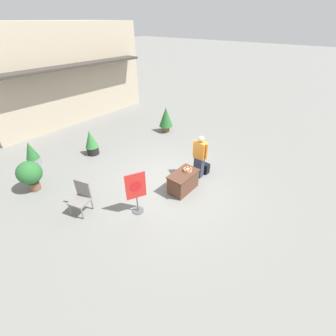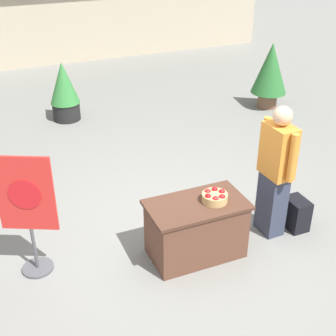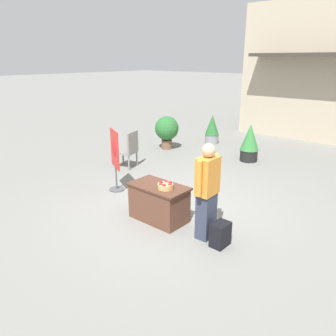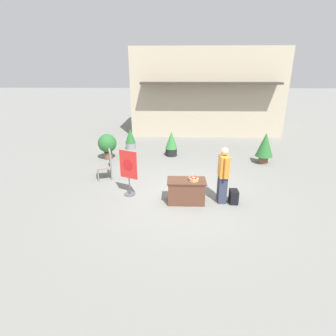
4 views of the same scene
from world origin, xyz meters
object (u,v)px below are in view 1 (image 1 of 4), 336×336
object	(u,v)px
backpack	(205,168)
poster_board	(136,191)
patio_chair	(81,196)
potted_plant_far_right	(166,118)
apple_basket	(188,170)
person_visitor	(200,157)
potted_plant_near_right	(30,174)
potted_plant_near_left	(32,153)
display_table	(183,181)
potted_plant_far_left	(91,142)

from	to	relation	value
backpack	poster_board	distance (m)	3.33
patio_chair	potted_plant_far_right	bearing A→B (deg)	179.06
apple_basket	person_visitor	xyz separation A→B (m)	(0.87, 0.08, 0.10)
potted_plant_far_right	potted_plant_near_right	bearing A→B (deg)	176.54
potted_plant_far_right	potted_plant_near_left	xyz separation A→B (m)	(-6.13, 2.12, -0.24)
apple_basket	display_table	bearing A→B (deg)	169.36
display_table	person_visitor	world-z (taller)	person_visitor
potted_plant_near_left	potted_plant_near_right	bearing A→B (deg)	-114.00
poster_board	apple_basket	bearing A→B (deg)	101.94
poster_board	patio_chair	distance (m)	1.76
patio_chair	potted_plant_near_left	world-z (taller)	patio_chair
display_table	potted_plant_far_left	world-z (taller)	potted_plant_far_left
display_table	poster_board	xyz separation A→B (m)	(-1.81, 0.46, 0.46)
backpack	potted_plant_near_left	xyz separation A→B (m)	(-4.08, 5.87, 0.33)
apple_basket	poster_board	xyz separation A→B (m)	(-2.01, 0.50, 0.04)
display_table	potted_plant_far_right	bearing A→B (deg)	46.91
person_visitor	patio_chair	distance (m)	4.34
potted_plant_far_left	patio_chair	bearing A→B (deg)	-129.13
person_visitor	poster_board	xyz separation A→B (m)	(-2.88, 0.41, -0.06)
poster_board	potted_plant_near_right	xyz separation A→B (m)	(-1.60, 3.68, -0.13)
display_table	person_visitor	distance (m)	1.20
potted_plant_near_right	potted_plant_near_left	xyz separation A→B (m)	(0.76, 1.70, -0.15)
display_table	potted_plant_far_right	size ratio (longest dim) A/B	0.86
potted_plant_far_right	potted_plant_far_left	bearing A→B (deg)	166.18
potted_plant_far_left	potted_plant_near_left	xyz separation A→B (m)	(-2.12, 1.13, -0.05)
person_visitor	potted_plant_far_left	xyz separation A→B (m)	(-1.61, 4.67, -0.29)
poster_board	potted_plant_far_left	distance (m)	4.45
potted_plant_far_right	potted_plant_near_right	distance (m)	6.90
backpack	potted_plant_near_left	size ratio (longest dim) A/B	0.40
display_table	poster_board	distance (m)	1.92
person_visitor	backpack	size ratio (longest dim) A/B	4.09
potted_plant_far_right	apple_basket	bearing A→B (deg)	-131.07
patio_chair	potted_plant_far_right	xyz separation A→B (m)	(6.35, 1.88, 0.20)
poster_board	potted_plant_far_right	distance (m)	6.22
potted_plant_far_right	potted_plant_near_right	xyz separation A→B (m)	(-6.89, 0.42, -0.09)
person_visitor	potted_plant_near_right	world-z (taller)	person_visitor
patio_chair	potted_plant_near_left	distance (m)	4.00
display_table	person_visitor	xyz separation A→B (m)	(1.08, 0.05, 0.52)
potted_plant_far_right	backpack	bearing A→B (deg)	-118.71
person_visitor	potted_plant_far_right	world-z (taller)	person_visitor
apple_basket	person_visitor	bearing A→B (deg)	5.50
potted_plant_far_right	poster_board	bearing A→B (deg)	-148.31
poster_board	potted_plant_far_right	world-z (taller)	poster_board
poster_board	potted_plant_near_left	bearing A→B (deg)	-145.29
potted_plant_far_right	potted_plant_near_left	distance (m)	6.49
potted_plant_near_right	patio_chair	bearing A→B (deg)	-76.66
display_table	patio_chair	bearing A→B (deg)	147.13
patio_chair	potted_plant_far_right	world-z (taller)	potted_plant_far_right
display_table	backpack	xyz separation A→B (m)	(1.43, -0.03, -0.15)
apple_basket	potted_plant_far_left	distance (m)	4.81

